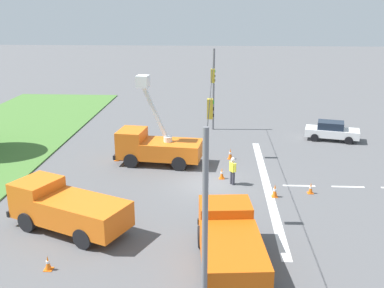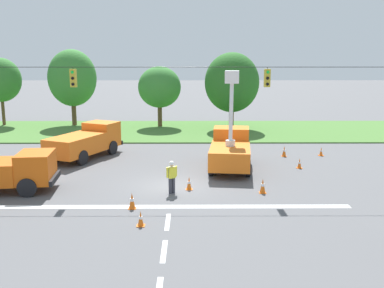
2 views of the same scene
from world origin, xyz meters
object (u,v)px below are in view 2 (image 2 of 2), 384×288
Objects in this scene: utility_truck_support_far at (86,141)px; traffic_cone_mid_right at (233,152)px; road_worker at (172,175)px; traffic_cone_centre_line at (321,152)px; traffic_cone_near_bucket at (263,186)px; traffic_cone_foreground_left at (189,183)px; traffic_cone_lane_edge_a at (299,163)px; tree_west at (72,78)px; traffic_cone_foreground_right at (132,201)px; tree_far_west at (1,80)px; traffic_cone_far_left at (284,151)px; utility_truck_support_near at (1,171)px; tree_centre at (159,87)px; traffic_cone_far_right at (35,154)px; utility_truck_bucket_lift at (231,148)px; tree_east at (232,83)px; traffic_cone_mid_left at (141,219)px.

utility_truck_support_far is 8.27× the size of traffic_cone_mid_right.
road_worker is 13.80m from traffic_cone_centre_line.
traffic_cone_mid_right is 1.01× the size of traffic_cone_near_bucket.
traffic_cone_lane_edge_a is at bearing 32.81° from traffic_cone_foreground_left.
tree_west is 9.76× the size of traffic_cone_foreground_right.
tree_far_west is at bearing 135.29° from traffic_cone_near_bucket.
traffic_cone_far_left is at bearing -28.50° from tree_far_west.
traffic_cone_centre_line is (9.62, 8.24, -0.05)m from traffic_cone_foreground_left.
tree_far_west is at bearing 111.74° from utility_truck_support_near.
traffic_cone_far_left is (9.82, -13.15, -3.63)m from tree_centre.
tree_far_west is 17.28m from traffic_cone_far_right.
tree_west is at bearing 129.79° from utility_truck_bucket_lift.
utility_truck_bucket_lift is 9.48m from traffic_cone_foreground_right.
traffic_cone_foreground_left is 3.98m from traffic_cone_near_bucket.
tree_far_west reaches higher than traffic_cone_far_left.
traffic_cone_mid_right is (13.24, 7.80, -0.73)m from utility_truck_support_near.
tree_far_west reaches higher than traffic_cone_foreground_left.
traffic_cone_centre_line is (2.45, 3.62, -0.02)m from traffic_cone_lane_edge_a.
tree_east is (15.88, -2.31, -0.30)m from tree_west.
utility_truck_support_far is at bearing -178.35° from traffic_cone_centre_line.
traffic_cone_centre_line is (5.52, -11.47, -4.26)m from tree_east.
tree_centre is at bearing 114.04° from traffic_cone_mid_right.
traffic_cone_foreground_right is 1.26× the size of traffic_cone_centre_line.
traffic_cone_centre_line is (21.39, -13.77, -4.56)m from tree_west.
tree_far_west is 18.80m from utility_truck_support_far.
traffic_cone_mid_right is (10.45, -0.20, -0.79)m from utility_truck_support_far.
tree_centre reaches higher than traffic_cone_lane_edge_a.
utility_truck_support_far is 3.71m from traffic_cone_far_right.
utility_truck_support_far is (-10.00, 3.08, -0.15)m from utility_truck_bucket_lift.
tree_centre is at bearing 90.51° from traffic_cone_foreground_right.
traffic_cone_mid_right is at bearing -44.13° from tree_west.
traffic_cone_mid_left is (-4.76, -9.94, -1.02)m from utility_truck_bucket_lift.
utility_truck_support_far is (-4.38, -13.42, -2.81)m from tree_centre.
utility_truck_bucket_lift is 5.46m from traffic_cone_far_left.
utility_truck_bucket_lift is at bearing 103.31° from traffic_cone_near_bucket.
road_worker is at bearing -116.22° from traffic_cone_mid_right.
utility_truck_bucket_lift is 3.07m from traffic_cone_mid_right.
road_worker is 1.30m from traffic_cone_foreground_left.
traffic_cone_foreground_right is at bearing -159.96° from traffic_cone_near_bucket.
utility_truck_support_far reaches higher than road_worker.
utility_truck_support_far is at bearing 143.28° from traffic_cone_near_bucket.
traffic_cone_mid_left is at bearing -73.67° from traffic_cone_foreground_right.
traffic_cone_near_bucket is at bearing -108.77° from traffic_cone_far_left.
traffic_cone_foreground_left is 4.11m from traffic_cone_foreground_right.
tree_far_west reaches higher than traffic_cone_lane_edge_a.
traffic_cone_centre_line is (6.95, 3.57, -1.04)m from utility_truck_bucket_lift.
tree_west is 29.31m from traffic_cone_mid_left.
traffic_cone_near_bucket is 1.26× the size of traffic_cone_centre_line.
traffic_cone_mid_left is 16.02m from traffic_cone_far_left.
utility_truck_support_near is at bearing -178.63° from traffic_cone_foreground_left.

